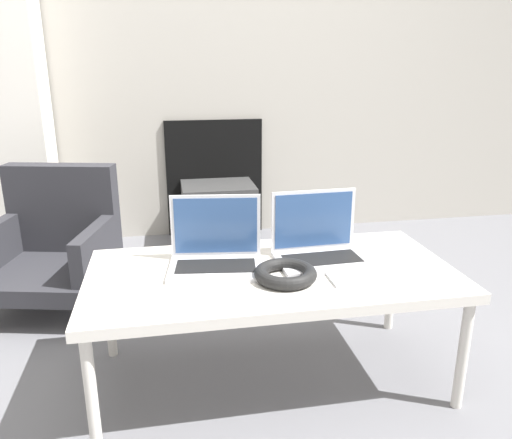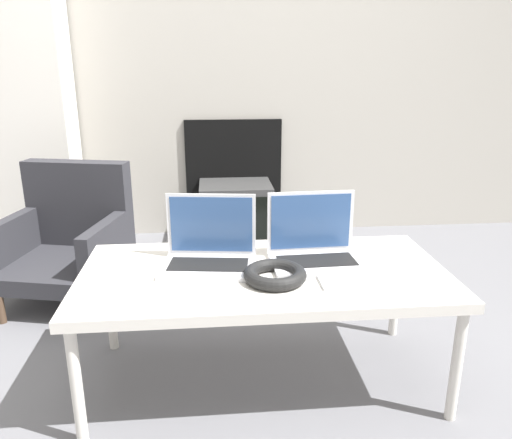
% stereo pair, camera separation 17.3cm
% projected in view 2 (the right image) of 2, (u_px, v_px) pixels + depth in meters
% --- Properties ---
extents(ground_plane, '(14.00, 14.00, 0.00)m').
position_uv_depth(ground_plane, '(267.00, 399.00, 1.74)').
color(ground_plane, slate).
extents(wall_back, '(7.00, 0.08, 2.60)m').
position_uv_depth(wall_back, '(235.00, 35.00, 3.13)').
color(wall_back, '#ADA89E').
rests_on(wall_back, ground_plane).
extents(table, '(1.26, 0.62, 0.44)m').
position_uv_depth(table, '(264.00, 279.00, 1.73)').
color(table, silver).
rests_on(table, ground_plane).
extents(laptop_left, '(0.35, 0.26, 0.24)m').
position_uv_depth(laptop_left, '(210.00, 250.00, 1.76)').
color(laptop_left, silver).
rests_on(laptop_left, table).
extents(laptop_right, '(0.33, 0.24, 0.24)m').
position_uv_depth(laptop_right, '(314.00, 246.00, 1.79)').
color(laptop_right, silver).
rests_on(laptop_right, table).
extents(headphones, '(0.21, 0.21, 0.04)m').
position_uv_depth(headphones, '(275.00, 275.00, 1.63)').
color(headphones, black).
rests_on(headphones, table).
extents(phone, '(0.07, 0.13, 0.01)m').
position_uv_depth(phone, '(330.00, 281.00, 1.63)').
color(phone, silver).
rests_on(phone, table).
extents(tv, '(0.46, 0.38, 0.39)m').
position_uv_depth(tv, '(236.00, 213.00, 3.23)').
color(tv, '#383838').
rests_on(tv, ground_plane).
extents(armchair, '(0.65, 0.66, 0.65)m').
position_uv_depth(armchair, '(69.00, 236.00, 2.49)').
color(armchair, '#2D2D33').
rests_on(armchair, ground_plane).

